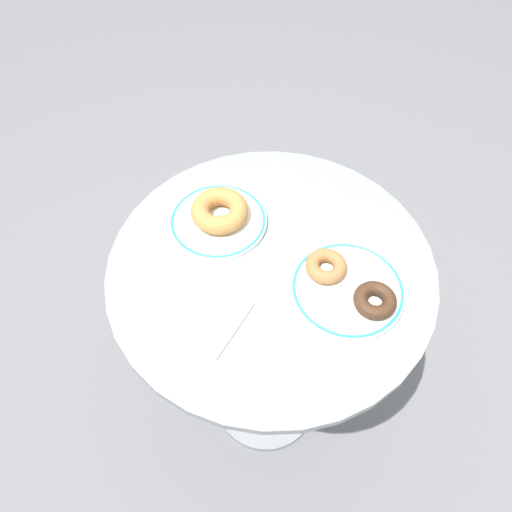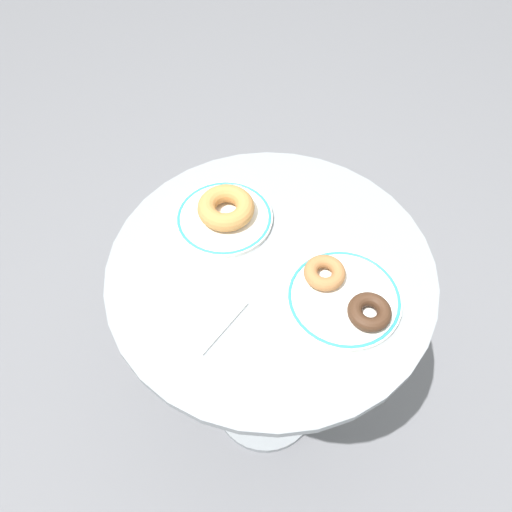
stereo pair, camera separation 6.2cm
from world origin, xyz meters
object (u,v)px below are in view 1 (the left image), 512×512
plate_left (218,221)px  donut_old_fashioned (220,211)px  cafe_table (269,320)px  plate_right (348,289)px  donut_chocolate (375,300)px  donut_cinnamon (326,266)px  paper_napkin (205,315)px

plate_left → donut_old_fashioned: donut_old_fashioned is taller
cafe_table → plate_right: 0.27m
donut_old_fashioned → donut_chocolate: (0.34, 0.01, -0.01)m
donut_old_fashioned → donut_cinnamon: 0.24m
plate_left → donut_cinnamon: donut_cinnamon is taller
donut_old_fashioned → donut_cinnamon: bearing=4.4°
plate_left → plate_right: size_ratio=0.95×
plate_right → donut_old_fashioned: (-0.29, -0.01, 0.02)m
donut_chocolate → donut_cinnamon: same height
plate_left → donut_cinnamon: (0.23, 0.02, 0.02)m
plate_right → donut_old_fashioned: 0.29m
cafe_table → plate_right: size_ratio=3.60×
cafe_table → plate_left: bearing=173.0°
plate_right → paper_napkin: bearing=-131.4°
donut_old_fashioned → paper_napkin: bearing=-57.6°
cafe_table → donut_chocolate: (0.20, 0.03, 0.24)m
plate_left → donut_old_fashioned: bearing=97.1°
plate_left → plate_right: (0.29, 0.02, 0.00)m
cafe_table → paper_napkin: 0.27m
cafe_table → donut_chocolate: size_ratio=9.75×
plate_left → plate_right: bearing=3.5°
plate_left → donut_old_fashioned: 0.02m
plate_left → paper_napkin: plate_left is taller
paper_napkin → plate_right: bearing=48.6°
plate_left → paper_napkin: size_ratio=1.52×
cafe_table → plate_left: plate_left is taller
donut_old_fashioned → plate_left: bearing=-82.9°
cafe_table → donut_old_fashioned: bearing=170.3°
donut_old_fashioned → cafe_table: bearing=-9.7°
cafe_table → donut_old_fashioned: (-0.14, 0.02, 0.25)m
cafe_table → donut_old_fashioned: 0.29m
cafe_table → paper_napkin: size_ratio=5.78×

